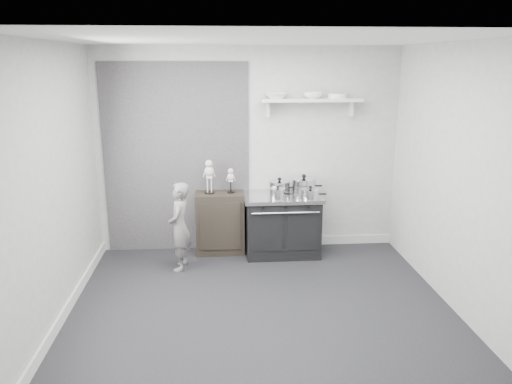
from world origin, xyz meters
TOP-DOWN VIEW (x-y plane):
  - ground at (0.00, 0.00)m, footprint 4.00×4.00m
  - room_shell at (-0.09, 0.15)m, footprint 4.02×3.62m
  - wall_shelf at (0.80, 1.68)m, footprint 1.30×0.26m
  - stove at (0.42, 1.48)m, footprint 1.01×0.63m
  - side_cabinet at (-0.40, 1.61)m, footprint 0.64×0.37m
  - child at (-0.89, 1.09)m, footprint 0.31×0.43m
  - pot_back_left at (0.39, 1.58)m, footprint 0.37×0.28m
  - pot_back_right at (0.72, 1.59)m, footprint 0.41×0.32m
  - pot_front_right at (0.75, 1.31)m, footprint 0.33×0.24m
  - pot_front_center at (0.34, 1.31)m, footprint 0.29×0.20m
  - skeleton_full at (-0.53, 1.61)m, footprint 0.14×0.09m
  - skeleton_torso at (-0.25, 1.61)m, footprint 0.10×0.07m
  - bowl_large at (0.35, 1.67)m, footprint 0.30×0.30m
  - bowl_small at (0.82, 1.67)m, footprint 0.25×0.25m
  - plate_stack at (1.14, 1.67)m, footprint 0.26×0.26m

SIDE VIEW (x-z plane):
  - ground at x=0.00m, z-range 0.00..0.00m
  - stove at x=0.42m, z-range 0.00..0.81m
  - side_cabinet at x=-0.40m, z-range 0.00..0.83m
  - child at x=-0.89m, z-range 0.00..1.10m
  - pot_front_right at x=0.75m, z-range 0.79..0.96m
  - pot_front_center at x=0.34m, z-range 0.79..0.97m
  - pot_back_left at x=0.39m, z-range 0.79..1.01m
  - pot_back_right at x=0.72m, z-range 0.78..1.04m
  - skeleton_torso at x=-0.25m, z-range 0.83..1.20m
  - skeleton_full at x=-0.53m, z-range 0.83..1.34m
  - room_shell at x=-0.09m, z-range 0.28..2.99m
  - wall_shelf at x=0.80m, z-range 1.89..2.13m
  - plate_stack at x=1.14m, z-range 2.04..2.10m
  - bowl_large at x=0.35m, z-range 2.04..2.11m
  - bowl_small at x=0.82m, z-range 2.04..2.12m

